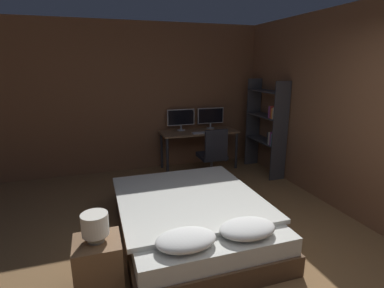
# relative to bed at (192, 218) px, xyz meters

# --- Properties ---
(wall_back) EXTENTS (12.00, 0.06, 2.70)m
(wall_back) POSITION_rel_bed_xyz_m (0.29, 2.59, 1.12)
(wall_back) COLOR brown
(wall_back) RESTS_ON ground_plane
(wall_side_right) EXTENTS (0.06, 12.00, 2.70)m
(wall_side_right) POSITION_rel_bed_xyz_m (2.17, 0.16, 1.12)
(wall_side_right) COLOR brown
(wall_side_right) RESTS_ON ground_plane
(bed) EXTENTS (1.62, 2.06, 0.53)m
(bed) POSITION_rel_bed_xyz_m (0.00, 0.00, 0.00)
(bed) COLOR brown
(bed) RESTS_ON ground_plane
(nightstand) EXTENTS (0.40, 0.39, 0.51)m
(nightstand) POSITION_rel_bed_xyz_m (-1.05, -0.60, 0.02)
(nightstand) COLOR brown
(nightstand) RESTS_ON ground_plane
(bedside_lamp) EXTENTS (0.23, 0.23, 0.25)m
(bedside_lamp) POSITION_rel_bed_xyz_m (-1.05, -0.60, 0.43)
(bedside_lamp) COLOR gray
(bedside_lamp) RESTS_ON nightstand
(desk) EXTENTS (1.46, 0.57, 0.73)m
(desk) POSITION_rel_bed_xyz_m (0.88, 2.24, 0.41)
(desk) COLOR #846042
(desk) RESTS_ON ground_plane
(monitor_left) EXTENTS (0.53, 0.16, 0.41)m
(monitor_left) POSITION_rel_bed_xyz_m (0.58, 2.42, 0.74)
(monitor_left) COLOR #B7B7BC
(monitor_left) RESTS_ON desk
(monitor_right) EXTENTS (0.53, 0.16, 0.41)m
(monitor_right) POSITION_rel_bed_xyz_m (1.19, 2.42, 0.74)
(monitor_right) COLOR #B7B7BC
(monitor_right) RESTS_ON desk
(keyboard) EXTENTS (0.38, 0.13, 0.02)m
(keyboard) POSITION_rel_bed_xyz_m (0.88, 2.06, 0.51)
(keyboard) COLOR #B7B7BC
(keyboard) RESTS_ON desk
(computer_mouse) EXTENTS (0.07, 0.05, 0.04)m
(computer_mouse) POSITION_rel_bed_xyz_m (1.16, 2.06, 0.52)
(computer_mouse) COLOR #B7B7BC
(computer_mouse) RESTS_ON desk
(office_chair) EXTENTS (0.52, 0.52, 0.93)m
(office_chair) POSITION_rel_bed_xyz_m (0.89, 1.55, 0.14)
(office_chair) COLOR black
(office_chair) RESTS_ON ground_plane
(bookshelf) EXTENTS (0.29, 0.93, 1.70)m
(bookshelf) POSITION_rel_bed_xyz_m (1.98, 1.59, 0.71)
(bookshelf) COLOR #333338
(bookshelf) RESTS_ON ground_plane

